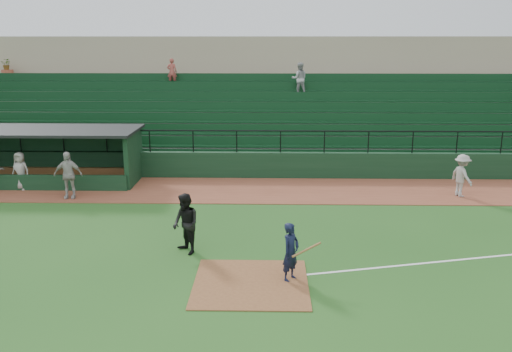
{
  "coord_description": "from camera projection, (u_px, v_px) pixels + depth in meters",
  "views": [
    {
      "loc": [
        0.43,
        -14.04,
        6.25
      ],
      "look_at": [
        0.0,
        5.0,
        1.4
      ],
      "focal_mm": 37.88,
      "sensor_mm": 36.0,
      "label": 1
    }
  ],
  "objects": [
    {
      "name": "ground",
      "position": [
        252.0,
        268.0,
        15.16
      ],
      "size": [
        90.0,
        90.0,
        0.0
      ],
      "primitive_type": "plane",
      "color": "#214F19",
      "rests_on": "ground"
    },
    {
      "name": "warning_track",
      "position": [
        258.0,
        190.0,
        22.9
      ],
      "size": [
        40.0,
        4.0,
        0.03
      ],
      "primitive_type": "cube",
      "color": "brown",
      "rests_on": "ground"
    },
    {
      "name": "home_plate_dirt",
      "position": [
        251.0,
        283.0,
        14.19
      ],
      "size": [
        3.0,
        3.0,
        0.03
      ],
      "primitive_type": "cube",
      "color": "brown",
      "rests_on": "ground"
    },
    {
      "name": "stadium_structure",
      "position": [
        261.0,
        111.0,
        30.54
      ],
      "size": [
        38.0,
        13.08,
        6.4
      ],
      "color": "black",
      "rests_on": "ground"
    },
    {
      "name": "dugout",
      "position": [
        42.0,
        151.0,
        24.3
      ],
      "size": [
        8.9,
        3.2,
        2.42
      ],
      "color": "black",
      "rests_on": "ground"
    },
    {
      "name": "batter_at_plate",
      "position": [
        291.0,
        252.0,
        14.21
      ],
      "size": [
        1.12,
        0.72,
        1.6
      ],
      "color": "black",
      "rests_on": "ground"
    },
    {
      "name": "umpire",
      "position": [
        186.0,
        224.0,
        16.02
      ],
      "size": [
        1.09,
        1.13,
        1.83
      ],
      "primitive_type": "imported",
      "rotation": [
        0.0,
        0.0,
        -0.92
      ],
      "color": "black",
      "rests_on": "ground"
    },
    {
      "name": "runner",
      "position": [
        462.0,
        176.0,
        21.77
      ],
      "size": [
        0.99,
        1.27,
        1.73
      ],
      "primitive_type": "imported",
      "rotation": [
        0.0,
        0.0,
        1.92
      ],
      "color": "#A59E9A",
      "rests_on": "warning_track"
    },
    {
      "name": "dugout_player_a",
      "position": [
        68.0,
        175.0,
        21.52
      ],
      "size": [
        1.15,
        0.56,
        1.9
      ],
      "primitive_type": "imported",
      "rotation": [
        0.0,
        0.0,
        0.09
      ],
      "color": "#ABA5A0",
      "rests_on": "warning_track"
    },
    {
      "name": "dugout_player_b",
      "position": [
        21.0,
        171.0,
        22.82
      ],
      "size": [
        0.85,
        0.62,
        1.61
      ],
      "primitive_type": "imported",
      "rotation": [
        0.0,
        0.0,
        -0.14
      ],
      "color": "#A29D98",
      "rests_on": "warning_track"
    }
  ]
}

